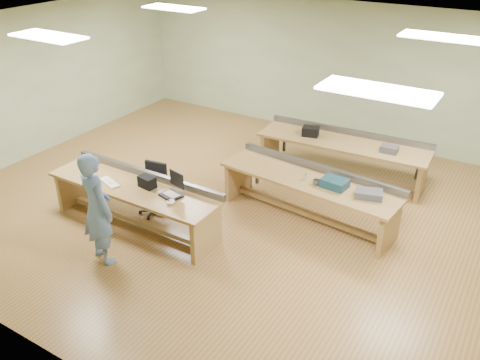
% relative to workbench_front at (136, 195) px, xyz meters
% --- Properties ---
extents(floor, '(10.00, 10.00, 0.00)m').
position_rel_workbench_front_xyz_m(floor, '(1.23, 1.35, -0.56)').
color(floor, olive).
rests_on(floor, ground).
extents(ceiling, '(10.00, 10.00, 0.00)m').
position_rel_workbench_front_xyz_m(ceiling, '(1.23, 1.35, 2.44)').
color(ceiling, silver).
rests_on(ceiling, wall_back).
extents(wall_back, '(10.00, 0.04, 3.00)m').
position_rel_workbench_front_xyz_m(wall_back, '(1.23, 5.35, 0.94)').
color(wall_back, '#A7B88C').
rests_on(wall_back, floor).
extents(wall_front, '(10.00, 0.04, 3.00)m').
position_rel_workbench_front_xyz_m(wall_front, '(1.23, -2.65, 0.94)').
color(wall_front, '#A7B88C').
rests_on(wall_front, floor).
extents(wall_left, '(0.04, 8.00, 3.00)m').
position_rel_workbench_front_xyz_m(wall_left, '(-3.77, 1.35, 0.94)').
color(wall_left, '#A7B88C').
rests_on(wall_left, floor).
extents(fluor_panels, '(6.20, 3.50, 0.03)m').
position_rel_workbench_front_xyz_m(fluor_panels, '(1.23, 1.35, 2.41)').
color(fluor_panels, white).
rests_on(fluor_panels, ceiling).
extents(workbench_front, '(3.04, 0.83, 0.86)m').
position_rel_workbench_front_xyz_m(workbench_front, '(0.00, 0.00, 0.00)').
color(workbench_front, '#A47E45').
rests_on(workbench_front, floor).
extents(workbench_mid, '(3.14, 1.12, 0.86)m').
position_rel_workbench_front_xyz_m(workbench_mid, '(2.29, 1.68, 0.00)').
color(workbench_mid, '#A47E45').
rests_on(workbench_mid, floor).
extents(workbench_back, '(3.28, 1.04, 0.86)m').
position_rel_workbench_front_xyz_m(workbench_back, '(2.19, 3.43, 0.00)').
color(workbench_back, '#A47E45').
rests_on(workbench_back, floor).
extents(person, '(0.72, 0.57, 1.73)m').
position_rel_workbench_front_xyz_m(person, '(0.18, -0.97, 0.31)').
color(person, '#6B86AF').
rests_on(person, floor).
extents(laptop_base, '(0.37, 0.33, 0.03)m').
position_rel_workbench_front_xyz_m(laptop_base, '(0.73, 0.02, 0.21)').
color(laptop_base, black).
rests_on(laptop_base, workbench_front).
extents(laptop_screen, '(0.31, 0.09, 0.25)m').
position_rel_workbench_front_xyz_m(laptop_screen, '(0.76, 0.14, 0.44)').
color(laptop_screen, black).
rests_on(laptop_screen, laptop_base).
extents(keyboard, '(0.46, 0.28, 0.03)m').
position_rel_workbench_front_xyz_m(keyboard, '(-0.38, -0.16, 0.20)').
color(keyboard, silver).
rests_on(keyboard, workbench_front).
extents(trackball_mouse, '(0.13, 0.15, 0.06)m').
position_rel_workbench_front_xyz_m(trackball_mouse, '(0.86, -0.16, 0.22)').
color(trackball_mouse, white).
rests_on(trackball_mouse, workbench_front).
extents(camera_bag, '(0.29, 0.21, 0.18)m').
position_rel_workbench_front_xyz_m(camera_bag, '(0.22, 0.06, 0.28)').
color(camera_bag, black).
rests_on(camera_bag, workbench_front).
extents(task_chair, '(0.54, 0.54, 0.89)m').
position_rel_workbench_front_xyz_m(task_chair, '(-0.04, 0.46, -0.23)').
color(task_chair, black).
rests_on(task_chair, floor).
extents(parts_bin_teal, '(0.43, 0.34, 0.14)m').
position_rel_workbench_front_xyz_m(parts_bin_teal, '(2.74, 1.60, 0.26)').
color(parts_bin_teal, '#13313E').
rests_on(parts_bin_teal, workbench_mid).
extents(parts_bin_grey, '(0.46, 0.37, 0.11)m').
position_rel_workbench_front_xyz_m(parts_bin_grey, '(3.31, 1.57, 0.25)').
color(parts_bin_grey, '#3B3B3D').
rests_on(parts_bin_grey, workbench_mid).
extents(mug, '(0.14, 0.14, 0.09)m').
position_rel_workbench_front_xyz_m(mug, '(2.47, 1.52, 0.23)').
color(mug, '#3B3B3D').
rests_on(mug, workbench_mid).
extents(drinks_can, '(0.08, 0.08, 0.11)m').
position_rel_workbench_front_xyz_m(drinks_can, '(2.25, 1.57, 0.25)').
color(drinks_can, silver).
rests_on(drinks_can, workbench_mid).
extents(storage_box_back, '(0.36, 0.29, 0.18)m').
position_rel_workbench_front_xyz_m(storage_box_back, '(1.54, 3.33, 0.28)').
color(storage_box_back, black).
rests_on(storage_box_back, workbench_back).
extents(tray_back, '(0.32, 0.24, 0.12)m').
position_rel_workbench_front_xyz_m(tray_back, '(3.08, 3.36, 0.25)').
color(tray_back, '#3B3B3D').
rests_on(tray_back, workbench_back).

